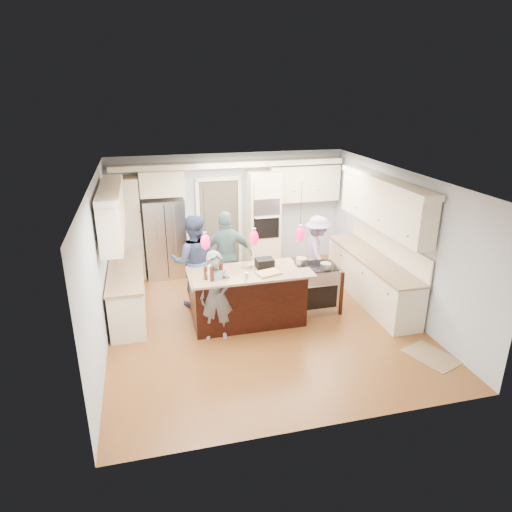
{
  "coord_description": "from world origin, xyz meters",
  "views": [
    {
      "loc": [
        -1.93,
        -7.4,
        4.15
      ],
      "look_at": [
        0.0,
        0.35,
        1.15
      ],
      "focal_mm": 32.0,
      "sensor_mm": 36.0,
      "label": 1
    }
  ],
  "objects": [
    {
      "name": "ground_plane",
      "position": [
        0.0,
        0.0,
        0.0
      ],
      "size": [
        6.0,
        6.0,
        0.0
      ],
      "primitive_type": "plane",
      "color": "brown",
      "rests_on": "ground"
    },
    {
      "name": "room_shell",
      "position": [
        0.0,
        0.0,
        1.82
      ],
      "size": [
        5.54,
        6.04,
        2.72
      ],
      "color": "#B2BCC6",
      "rests_on": "ground"
    },
    {
      "name": "refrigerator",
      "position": [
        -1.55,
        2.64,
        0.9
      ],
      "size": [
        0.9,
        0.7,
        1.8
      ],
      "primitive_type": "cube",
      "color": "#B7B7BC",
      "rests_on": "ground"
    },
    {
      "name": "oven_column",
      "position": [
        0.75,
        2.67,
        1.15
      ],
      "size": [
        0.72,
        0.69,
        2.3
      ],
      "color": "beige",
      "rests_on": "ground"
    },
    {
      "name": "back_upper_cabinets",
      "position": [
        -0.75,
        2.76,
        1.67
      ],
      "size": [
        5.3,
        0.61,
        2.54
      ],
      "color": "beige",
      "rests_on": "ground"
    },
    {
      "name": "right_counter_run",
      "position": [
        2.44,
        0.3,
        1.06
      ],
      "size": [
        0.64,
        3.1,
        2.51
      ],
      "color": "beige",
      "rests_on": "ground"
    },
    {
      "name": "left_cabinets",
      "position": [
        -2.44,
        0.8,
        1.06
      ],
      "size": [
        0.64,
        2.3,
        2.51
      ],
      "color": "beige",
      "rests_on": "ground"
    },
    {
      "name": "kitchen_island",
      "position": [
        -0.25,
        0.07,
        0.49
      ],
      "size": [
        2.1,
        1.46,
        1.12
      ],
      "color": "black",
      "rests_on": "ground"
    },
    {
      "name": "island_range",
      "position": [
        1.16,
        0.15,
        0.46
      ],
      "size": [
        0.82,
        0.71,
        0.92
      ],
      "color": "#B7B7BC",
      "rests_on": "ground"
    },
    {
      "name": "pendant_lights",
      "position": [
        -0.25,
        -0.51,
        1.8
      ],
      "size": [
        1.75,
        0.15,
        1.03
      ],
      "color": "black",
      "rests_on": "ground"
    },
    {
      "name": "person_bar_end",
      "position": [
        -0.9,
        -0.45,
        0.8
      ],
      "size": [
        0.63,
        0.46,
        1.59
      ],
      "primitive_type": "imported",
      "rotation": [
        0.0,
        0.0,
        -0.13
      ],
      "color": "slate",
      "rests_on": "ground"
    },
    {
      "name": "person_far_left",
      "position": [
        -1.1,
        0.93,
        0.93
      ],
      "size": [
        0.99,
        0.81,
        1.86
      ],
      "primitive_type": "imported",
      "rotation": [
        0.0,
        0.0,
        3.01
      ],
      "color": "navy",
      "rests_on": "ground"
    },
    {
      "name": "person_far_right",
      "position": [
        -0.42,
        1.14,
        0.91
      ],
      "size": [
        1.09,
        0.49,
        1.83
      ],
      "primitive_type": "imported",
      "rotation": [
        0.0,
        0.0,
        3.1
      ],
      "color": "slate",
      "rests_on": "ground"
    },
    {
      "name": "person_range_side",
      "position": [
        1.6,
        1.3,
        0.78
      ],
      "size": [
        0.71,
        1.07,
        1.55
      ],
      "primitive_type": "imported",
      "rotation": [
        0.0,
        0.0,
        1.43
      ],
      "color": "gray",
      "rests_on": "ground"
    },
    {
      "name": "floor_rug",
      "position": [
        2.39,
        -1.9,
        0.01
      ],
      "size": [
        0.81,
        0.97,
        0.01
      ],
      "primitive_type": "cube",
      "rotation": [
        0.0,
        0.0,
        0.35
      ],
      "color": "#947450",
      "rests_on": "ground"
    },
    {
      "name": "water_bottle",
      "position": [
        -1.0,
        -0.52,
        1.26
      ],
      "size": [
        0.08,
        0.08,
        0.28
      ],
      "primitive_type": "cylinder",
      "rotation": [
        0.0,
        0.0,
        -0.3
      ],
      "color": "silver",
      "rests_on": "kitchen_island"
    },
    {
      "name": "beer_bottle_a",
      "position": [
        -1.06,
        -0.44,
        1.23
      ],
      "size": [
        0.07,
        0.07,
        0.22
      ],
      "primitive_type": "cylinder",
      "rotation": [
        0.0,
        0.0,
        0.33
      ],
      "color": "#451B0C",
      "rests_on": "kitchen_island"
    },
    {
      "name": "beer_bottle_b",
      "position": [
        -0.97,
        -0.54,
        1.25
      ],
      "size": [
        0.08,
        0.08,
        0.26
      ],
      "primitive_type": "cylinder",
      "rotation": [
        0.0,
        0.0,
        -0.33
      ],
      "color": "#451B0C",
      "rests_on": "kitchen_island"
    },
    {
      "name": "beer_bottle_c",
      "position": [
        -0.8,
        -0.44,
        1.26
      ],
      "size": [
        0.08,
        0.08,
        0.27
      ],
      "primitive_type": "cylinder",
      "rotation": [
        0.0,
        0.0,
        0.18
      ],
      "color": "#451B0C",
      "rests_on": "kitchen_island"
    },
    {
      "name": "drink_can",
      "position": [
        -0.4,
        -0.58,
        1.18
      ],
      "size": [
        0.08,
        0.08,
        0.11
      ],
      "primitive_type": "cylinder",
      "rotation": [
        0.0,
        0.0,
        -0.37
      ],
      "color": "#B7B7BC",
      "rests_on": "kitchen_island"
    },
    {
      "name": "cutting_board",
      "position": [
        0.02,
        -0.47,
        1.14
      ],
      "size": [
        0.46,
        0.38,
        0.03
      ],
      "primitive_type": "cube",
      "rotation": [
        0.0,
        0.0,
        0.26
      ],
      "color": "tan",
      "rests_on": "kitchen_island"
    },
    {
      "name": "pot_large",
      "position": [
        0.89,
        0.29,
        0.98
      ],
      "size": [
        0.22,
        0.22,
        0.13
      ],
      "primitive_type": "cylinder",
      "color": "#B7B7BC",
      "rests_on": "island_range"
    },
    {
      "name": "pot_small",
      "position": [
        1.26,
        -0.0,
        0.97
      ],
      "size": [
        0.2,
        0.2,
        0.1
      ],
      "primitive_type": "cylinder",
      "color": "#B7B7BC",
      "rests_on": "island_range"
    }
  ]
}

